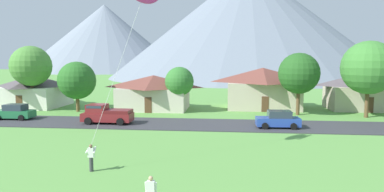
# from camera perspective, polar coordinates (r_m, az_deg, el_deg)

# --- Properties ---
(road_strip) EXTENTS (160.00, 6.66, 0.08)m
(road_strip) POSITION_cam_1_polar(r_m,az_deg,el_deg) (36.13, 0.92, -4.68)
(road_strip) COLOR #38383D
(road_strip) RESTS_ON ground
(mountain_central_ridge) EXTENTS (84.61, 84.61, 35.50)m
(mountain_central_ridge) POSITION_cam_1_polar(r_m,az_deg,el_deg) (195.31, -14.10, 9.19)
(mountain_central_ridge) COLOR gray
(mountain_central_ridge) RESTS_ON ground
(mountain_west_ridge) EXTENTS (100.08, 100.08, 39.49)m
(mountain_west_ridge) POSITION_cam_1_polar(r_m,az_deg,el_deg) (130.13, 9.24, 11.79)
(mountain_west_ridge) COLOR slate
(mountain_west_ridge) RESTS_ON ground
(house_leftmost) EXTENTS (9.70, 7.10, 4.60)m
(house_leftmost) POSITION_cam_1_polar(r_m,az_deg,el_deg) (47.10, -6.31, 0.71)
(house_leftmost) COLOR beige
(house_leftmost) RESTS_ON ground
(house_left_center) EXTENTS (8.20, 8.61, 4.53)m
(house_left_center) POSITION_cam_1_polar(r_m,az_deg,el_deg) (54.35, -24.29, 0.88)
(house_left_center) COLOR silver
(house_left_center) RESTS_ON ground
(house_right_center) EXTENTS (10.33, 8.19, 5.57)m
(house_right_center) POSITION_cam_1_polar(r_m,az_deg,el_deg) (49.09, 11.51, 1.43)
(house_right_center) COLOR beige
(house_right_center) RESTS_ON ground
(house_rightmost) EXTENTS (9.18, 6.56, 4.91)m
(house_rightmost) POSITION_cam_1_polar(r_m,az_deg,el_deg) (51.84, 26.01, 0.79)
(house_rightmost) COLOR beige
(house_rightmost) RESTS_ON ground
(tree_left_of_center) EXTENTS (5.26, 5.26, 8.49)m
(tree_left_of_center) POSITION_cam_1_polar(r_m,az_deg,el_deg) (50.21, -24.90, 4.46)
(tree_left_of_center) COLOR #4C3823
(tree_left_of_center) RESTS_ON ground
(tree_center) EXTENTS (4.84, 4.84, 6.46)m
(tree_center) POSITION_cam_1_polar(r_m,az_deg,el_deg) (47.00, -18.35, 2.43)
(tree_center) COLOR brown
(tree_center) RESTS_ON ground
(tree_right_of_center) EXTENTS (3.67, 3.67, 5.80)m
(tree_right_of_center) POSITION_cam_1_polar(r_m,az_deg,el_deg) (43.98, -2.08, 2.39)
(tree_right_of_center) COLOR #4C3823
(tree_right_of_center) RESTS_ON ground
(tree_near_right) EXTENTS (6.15, 6.15, 8.88)m
(tree_near_right) POSITION_cam_1_polar(r_m,az_deg,el_deg) (44.85, 26.98, 4.16)
(tree_near_right) COLOR brown
(tree_near_right) RESTS_ON ground
(tree_far_right) EXTENTS (4.94, 4.94, 7.53)m
(tree_far_right) POSITION_cam_1_polar(r_m,az_deg,el_deg) (43.82, 17.12, 3.55)
(tree_far_right) COLOR brown
(tree_far_right) RESTS_ON ground
(parked_car_blue_west_end) EXTENTS (4.27, 2.21, 1.68)m
(parked_car_blue_west_end) POSITION_cam_1_polar(r_m,az_deg,el_deg) (35.17, 13.95, -3.79)
(parked_car_blue_west_end) COLOR #2847A8
(parked_car_blue_west_end) RESTS_ON road_strip
(parked_car_green_mid_west) EXTENTS (4.22, 2.11, 1.68)m
(parked_car_green_mid_west) POSITION_cam_1_polar(r_m,az_deg,el_deg) (43.72, -27.07, -2.36)
(parked_car_green_mid_west) COLOR #237042
(parked_car_green_mid_west) RESTS_ON road_strip
(pickup_truck_maroon_west_side) EXTENTS (5.22, 2.37, 1.99)m
(pickup_truck_maroon_west_side) POSITION_cam_1_polar(r_m,az_deg,el_deg) (37.49, -13.90, -2.88)
(pickup_truck_maroon_west_side) COLOR maroon
(pickup_truck_maroon_west_side) RESTS_ON road_strip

